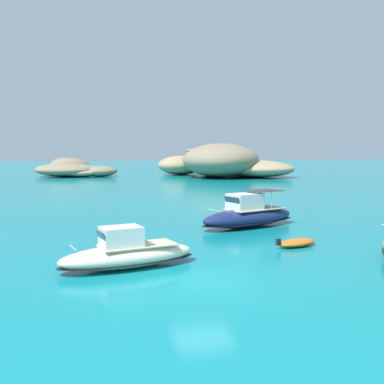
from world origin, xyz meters
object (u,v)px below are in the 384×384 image
at_px(islet_small, 72,169).
at_px(dinghy_tender, 297,243).
at_px(motorboat_navy, 248,215).
at_px(motorboat_cream, 127,254).
at_px(islet_large, 224,163).

height_order(islet_small, dinghy_tender, islet_small).
bearing_deg(motorboat_navy, motorboat_cream, -135.20).
distance_m(islet_large, islet_small, 31.18).
relative_size(islet_large, islet_small, 1.56).
bearing_deg(islet_small, dinghy_tender, -78.22).
relative_size(islet_small, dinghy_tender, 6.73).
xyz_separation_m(islet_large, motorboat_cream, (-25.11, -67.14, -2.00)).
bearing_deg(islet_large, islet_small, 166.30).
xyz_separation_m(motorboat_cream, motorboat_navy, (9.42, 9.35, 0.16)).
bearing_deg(motorboat_navy, islet_small, 102.62).
bearing_deg(islet_large, motorboat_navy, -105.19).
xyz_separation_m(islet_large, islet_small, (-30.28, 7.38, -1.17)).
distance_m(motorboat_navy, dinghy_tender, 6.89).
bearing_deg(dinghy_tender, islet_large, 76.72).
relative_size(motorboat_cream, dinghy_tender, 2.43).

